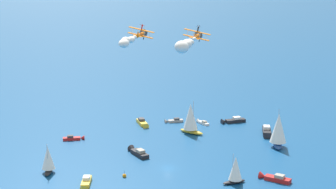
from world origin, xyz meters
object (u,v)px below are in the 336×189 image
at_px(motorboat_far_port, 138,152).
at_px(sailboat_outer_ring_b, 235,170).
at_px(sailboat_outer_ring_a, 48,159).
at_px(biplane_lead, 141,34).
at_px(wingwalker_lead, 142,26).
at_px(biplane_wingman, 196,36).
at_px(sailboat_outer_ring_c, 278,130).
at_px(marker_buoy, 124,176).
at_px(motorboat_outer_ring_f, 202,122).
at_px(sailboat_far_stbd, 191,118).
at_px(motorboat_outer_ring_e, 267,132).
at_px(motorboat_offshore, 173,121).
at_px(motorboat_mid_cluster, 75,138).
at_px(motorboat_inshore, 86,183).
at_px(motorboat_outer_ring_d, 232,121).
at_px(motorboat_near_centre, 273,178).
at_px(motorboat_trailing, 143,123).
at_px(wingwalker_wingman, 198,28).

relative_size(motorboat_far_port, sailboat_outer_ring_b, 1.15).
bearing_deg(sailboat_outer_ring_a, biplane_lead, 56.39).
relative_size(wingwalker_lead, biplane_wingman, 0.22).
xyz_separation_m(sailboat_outer_ring_c, marker_buoy, (-15.70, -50.92, -5.20)).
bearing_deg(marker_buoy, motorboat_outer_ring_f, 108.84).
bearing_deg(sailboat_outer_ring_a, motorboat_far_port, 76.00).
relative_size(sailboat_far_stbd, motorboat_outer_ring_e, 1.16).
bearing_deg(motorboat_offshore, motorboat_mid_cluster, -103.70).
xyz_separation_m(motorboat_inshore, biplane_wingman, (13.43, 28.17, 37.56)).
relative_size(motorboat_far_port, wingwalker_lead, 6.36).
bearing_deg(motorboat_outer_ring_d, motorboat_mid_cluster, -115.49).
relative_size(motorboat_inshore, wingwalker_lead, 4.99).
height_order(motorboat_far_port, marker_buoy, motorboat_far_port).
bearing_deg(motorboat_near_centre, marker_buoy, -138.67).
height_order(sailboat_outer_ring_c, marker_buoy, sailboat_outer_ring_c).
relative_size(motorboat_outer_ring_d, wingwalker_lead, 6.01).
bearing_deg(wingwalker_lead, motorboat_inshore, -90.58).
height_order(sailboat_outer_ring_a, motorboat_outer_ring_e, sailboat_outer_ring_a).
relative_size(motorboat_mid_cluster, wingwalker_lead, 4.43).
xyz_separation_m(sailboat_far_stbd, motorboat_inshore, (10.71, -52.87, -4.67)).
bearing_deg(biplane_lead, motorboat_outer_ring_d, 98.90).
relative_size(motorboat_trailing, motorboat_outer_ring_d, 0.99).
bearing_deg(motorboat_trailing, marker_buoy, -48.83).
bearing_deg(motorboat_near_centre, motorboat_offshore, 160.58).
distance_m(sailboat_outer_ring_a, motorboat_outer_ring_f, 65.98).
distance_m(motorboat_far_port, wingwalker_wingman, 45.31).
relative_size(motorboat_mid_cluster, sailboat_outer_ring_a, 0.79).
distance_m(motorboat_far_port, motorboat_mid_cluster, 25.73).
relative_size(sailboat_outer_ring_a, motorboat_outer_ring_f, 1.40).
bearing_deg(sailboat_far_stbd, motorboat_offshore, 158.81).
bearing_deg(wingwalker_lead, biplane_lead, -146.54).
bearing_deg(motorboat_outer_ring_f, sailboat_outer_ring_a, -89.58).
bearing_deg(motorboat_offshore, wingwalker_wingman, -38.04).
distance_m(motorboat_outer_ring_f, marker_buoy, 56.21).
xyz_separation_m(sailboat_outer_ring_a, sailboat_outer_ring_b, (42.02, 30.53, -0.07)).
xyz_separation_m(sailboat_far_stbd, sailboat_outer_ring_b, (37.89, -23.99, -1.47)).
xyz_separation_m(motorboat_far_port, biplane_lead, (7.85, -5.34, 37.53)).
bearing_deg(motorboat_mid_cluster, motorboat_outer_ring_d, 64.51).
distance_m(motorboat_near_centre, sailboat_outer_ring_b, 11.29).
xyz_separation_m(motorboat_offshore, sailboat_outer_ring_b, (51.28, -29.18, 3.34)).
bearing_deg(wingwalker_wingman, motorboat_outer_ring_d, 116.49).
distance_m(biplane_lead, wingwalker_wingman, 16.18).
distance_m(sailboat_far_stbd, motorboat_outer_ring_d, 20.62).
bearing_deg(biplane_lead, wingwalker_wingman, 29.69).
relative_size(motorboat_outer_ring_f, wingwalker_wingman, 3.44).
bearing_deg(sailboat_outer_ring_c, wingwalker_wingman, -98.02).
xyz_separation_m(sailboat_outer_ring_a, biplane_lead, (14.70, 22.11, 34.34)).
bearing_deg(sailboat_outer_ring_b, wingwalker_lead, -163.13).
relative_size(motorboat_far_port, sailboat_far_stbd, 0.83).
xyz_separation_m(motorboat_offshore, wingwalker_lead, (24.31, -37.35, 39.85)).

